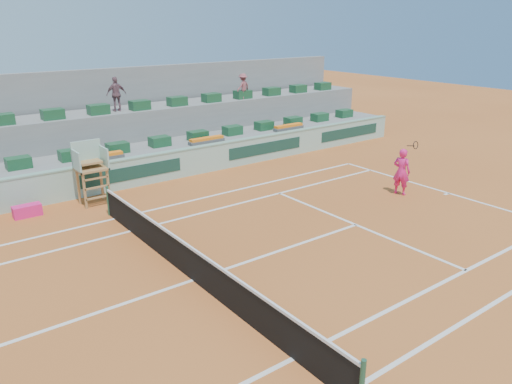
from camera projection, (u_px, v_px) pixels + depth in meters
ground at (193, 280)px, 13.42m from camera, size 90.00×90.00×0.00m
seating_tier_lower at (66, 169)px, 21.32m from camera, size 36.00×4.00×1.20m
seating_tier_upper at (53, 146)px, 22.30m from camera, size 36.00×2.40×2.60m
stadium_back_wall at (41, 121)px, 23.22m from camera, size 36.00×0.40×4.40m
player_bag at (27, 211)px, 17.73m from camera, size 0.96×0.42×0.42m
spectator_mid at (116, 94)px, 23.06m from camera, size 0.95×0.43×1.58m
spectator_right at (243, 86)px, 26.67m from camera, size 0.98×0.72×1.35m
court_lines at (193, 280)px, 13.42m from camera, size 23.89×11.09×0.01m
tennis_net at (192, 263)px, 13.25m from camera, size 0.10×11.97×1.10m
advertising_hoarding at (84, 181)px, 19.65m from camera, size 36.00×0.34×1.26m
umpire_chair at (90, 164)px, 18.59m from camera, size 1.10×0.90×2.40m
seat_row_lower at (71, 155)px, 20.37m from camera, size 32.90×0.60×0.44m
seat_row_upper at (53, 114)px, 21.35m from camera, size 32.90×0.60×0.44m
flower_planters at (38, 167)px, 18.94m from camera, size 26.80×0.36×0.28m
tennis_player at (402, 171)px, 19.79m from camera, size 0.64×0.96×2.28m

